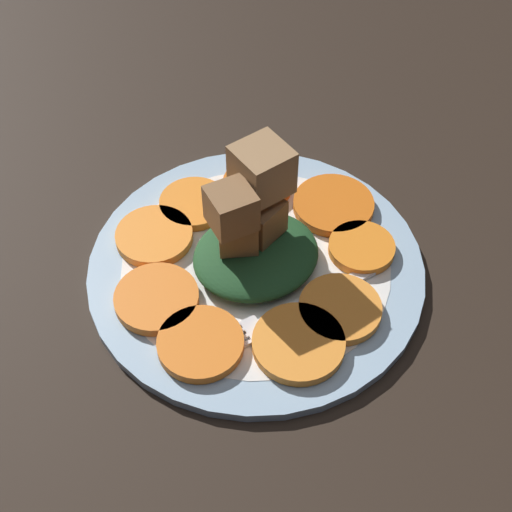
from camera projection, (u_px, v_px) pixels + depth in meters
The scene contains 13 objects.
table_slab at pixel (256, 277), 66.39cm from camera, with size 120.00×120.00×2.00cm, color black.
plate at pixel (256, 267), 65.22cm from camera, with size 30.62×30.62×1.05cm.
carrot_slice_0 at pixel (333, 205), 68.91cm from camera, with size 7.83×7.83×0.91cm, color orange.
carrot_slice_1 at pixel (257, 185), 70.70cm from camera, with size 6.91×6.91×0.91cm, color orange.
carrot_slice_2 at pixel (194, 204), 69.03cm from camera, with size 6.61×6.61×0.91cm, color orange.
carrot_slice_3 at pixel (154, 236), 66.32cm from camera, with size 7.20×7.20×0.91cm, color orange.
carrot_slice_4 at pixel (157, 298), 61.63cm from camera, with size 7.38×7.38×0.91cm, color orange.
carrot_slice_5 at pixel (200, 343), 58.65cm from camera, with size 7.23×7.23×0.91cm, color orange.
carrot_slice_6 at pixel (298, 343), 58.66cm from camera, with size 7.74×7.74×0.91cm, color orange.
carrot_slice_7 at pixel (340, 309), 60.92cm from camera, with size 7.14×7.14×0.91cm, color orange.
carrot_slice_8 at pixel (362, 248), 65.37cm from camera, with size 6.11×6.11×0.91cm, color orange.
center_pile at pixel (254, 232), 62.46cm from camera, with size 11.58×10.42×11.02cm.
fork at pixel (286, 313), 60.97cm from camera, with size 18.81×2.34×0.40cm.
Camera 1 is at (-21.22, -35.41, 53.03)cm, focal length 50.00 mm.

